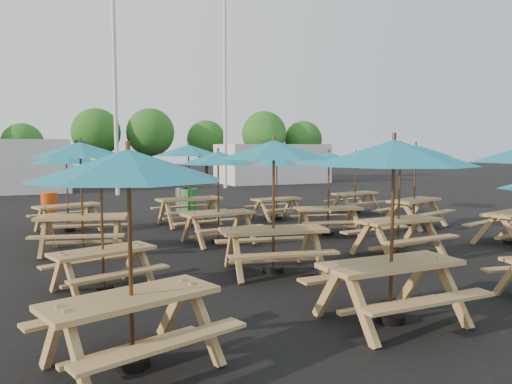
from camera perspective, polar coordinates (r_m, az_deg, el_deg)
name	(u,v)px	position (r m, az deg, el deg)	size (l,w,h in m)	color
ground	(279,239)	(13.07, 2.69, -5.34)	(120.00, 120.00, 0.00)	black
picnic_unit_0	(129,179)	(5.38, -14.36, 1.49)	(2.56, 2.56, 2.37)	#A17847
picnic_unit_1	(101,182)	(8.45, -17.30, 1.08)	(2.28, 2.28, 2.10)	#A17847
picnic_unit_2	(80,157)	(11.81, -19.42, 3.83)	(2.66, 2.66, 2.52)	#A17847
picnic_unit_3	(66,163)	(14.99, -20.86, 3.16)	(2.49, 2.49, 2.26)	#A17847
picnic_unit_4	(394,164)	(6.85, 15.46, 3.09)	(2.19, 2.19, 2.49)	#A17847
picnic_unit_5	(274,158)	(9.32, 2.03, 3.93)	(2.53, 2.53, 2.53)	#A17847
picnic_unit_6	(218,163)	(12.32, -4.35, 3.28)	(2.24, 2.24, 2.30)	#A17847
picnic_unit_7	(189,155)	(15.33, -7.71, 4.19)	(2.30, 2.30, 2.48)	#A17847
picnic_unit_9	(400,160)	(11.22, 16.15, 3.54)	(2.29, 2.29, 2.44)	#A17847
picnic_unit_10	(329,163)	(13.53, 8.33, 3.26)	(2.37, 2.37, 2.26)	#A17847
picnic_unit_11	(277,165)	(16.36, 2.41, 3.15)	(2.07, 2.07, 2.11)	#A17847
picnic_unit_14	(416,156)	(15.60, 17.78, 3.97)	(2.72, 2.72, 2.47)	#A17847
picnic_unit_15	(356,160)	(18.31, 11.34, 3.61)	(2.27, 2.27, 2.24)	#A17847
waste_bin_0	(49,205)	(18.36, -22.55, -1.37)	(0.53, 0.53, 0.85)	#D8430C
waste_bin_1	(190,200)	(18.71, -7.57, -0.92)	(0.53, 0.53, 0.85)	#178131
waste_bin_2	(183,200)	(18.88, -8.38, -0.87)	(0.53, 0.53, 0.85)	gray
waste_bin_3	(187,200)	(18.81, -7.95, -0.89)	(0.53, 0.53, 0.85)	gray
mast_0	(115,73)	(26.02, -15.84, 12.92)	(0.20, 0.20, 12.00)	silver
mast_1	(225,85)	(29.57, -3.58, 12.13)	(0.20, 0.20, 12.00)	silver
event_tent_1	(272,163)	(33.90, 1.83, 3.28)	(7.00, 4.00, 2.60)	silver
tree_2	(22,144)	(35.14, -25.13, 5.02)	(2.59, 2.59, 3.93)	#382314
tree_3	(96,133)	(36.43, -17.80, 6.47)	(3.36, 3.36, 5.09)	#382314
tree_4	(150,132)	(36.57, -11.99, 6.68)	(3.41, 3.41, 5.17)	#382314
tree_5	(206,140)	(38.10, -5.70, 5.97)	(2.94, 2.94, 4.45)	#382314
tree_6	(264,134)	(37.94, 0.94, 6.68)	(3.38, 3.38, 5.13)	#382314
tree_7	(303,140)	(39.51, 5.41, 5.96)	(2.95, 2.95, 4.48)	#382314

